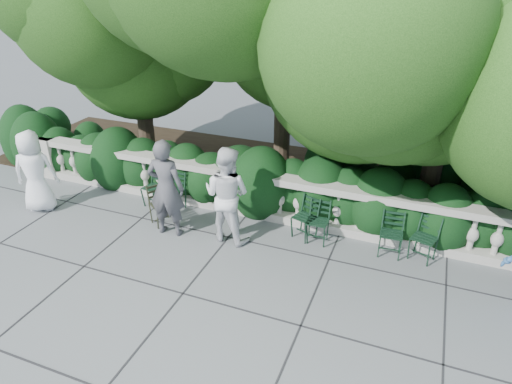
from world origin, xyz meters
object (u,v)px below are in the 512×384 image
(chair_b, at_px, (151,208))
(chair_c, at_px, (314,245))
(person_casual_man, at_px, (227,195))
(person_woman_grey, at_px, (166,188))
(chair_e, at_px, (300,240))
(chair_weathered, at_px, (166,226))
(chair_a, at_px, (171,212))
(chair_f, at_px, (417,262))
(chair_d, at_px, (388,259))
(person_businessman, at_px, (35,172))

(chair_b, height_order, chair_c, same)
(chair_c, distance_m, person_casual_man, 1.93)
(chair_b, height_order, person_woman_grey, person_woman_grey)
(chair_e, distance_m, chair_weathered, 2.73)
(person_woman_grey, relative_size, person_casual_man, 1.04)
(chair_a, distance_m, chair_f, 5.07)
(chair_d, height_order, person_businessman, person_businessman)
(chair_d, bearing_deg, person_businessman, -177.11)
(chair_f, xyz_separation_m, person_businessman, (-7.73, -0.92, 0.89))
(chair_c, bearing_deg, person_woman_grey, -169.42)
(chair_b, bearing_deg, chair_f, 11.65)
(chair_f, bearing_deg, chair_b, -160.51)
(chair_e, height_order, chair_weathered, same)
(chair_b, height_order, person_businessman, person_businessman)
(chair_d, relative_size, chair_e, 1.00)
(person_businessman, bearing_deg, person_casual_man, 160.99)
(chair_f, distance_m, chair_weathered, 4.89)
(chair_b, distance_m, chair_d, 5.05)
(chair_e, xyz_separation_m, person_casual_man, (-1.33, -0.43, 0.95))
(person_casual_man, bearing_deg, chair_d, -166.86)
(chair_c, distance_m, person_woman_grey, 3.02)
(chair_d, height_order, person_woman_grey, person_woman_grey)
(chair_f, height_order, person_casual_man, person_casual_man)
(chair_weathered, xyz_separation_m, person_businessman, (-2.88, -0.35, 0.89))
(chair_weathered, height_order, person_casual_man, person_casual_man)
(chair_a, bearing_deg, chair_b, -172.11)
(chair_c, distance_m, chair_e, 0.32)
(chair_d, distance_m, person_woman_grey, 4.31)
(chair_b, bearing_deg, chair_weathered, -25.11)
(chair_f, xyz_separation_m, chair_weathered, (-4.86, -0.57, 0.00))
(person_woman_grey, bearing_deg, chair_c, -174.78)
(chair_a, relative_size, chair_e, 1.00)
(chair_f, relative_size, person_businessman, 0.47)
(person_woman_grey, bearing_deg, chair_d, -177.76)
(chair_a, distance_m, person_woman_grey, 1.28)
(chair_e, xyz_separation_m, chair_f, (2.18, 0.07, 0.00))
(chair_a, xyz_separation_m, chair_b, (-0.49, -0.04, 0.00))
(chair_weathered, distance_m, person_businessman, 3.03)
(chair_b, height_order, chair_f, same)
(chair_d, height_order, chair_e, same)
(chair_d, bearing_deg, chair_weathered, -177.29)
(chair_c, bearing_deg, chair_weathered, -173.37)
(chair_d, relative_size, person_woman_grey, 0.43)
(chair_f, distance_m, person_casual_man, 3.66)
(chair_b, bearing_deg, chair_e, 10.85)
(chair_c, bearing_deg, chair_d, 1.34)
(chair_a, height_order, chair_b, same)
(person_casual_man, bearing_deg, chair_weathered, 8.28)
(chair_e, relative_size, chair_f, 1.00)
(chair_a, xyz_separation_m, person_woman_grey, (0.41, -0.71, 0.98))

